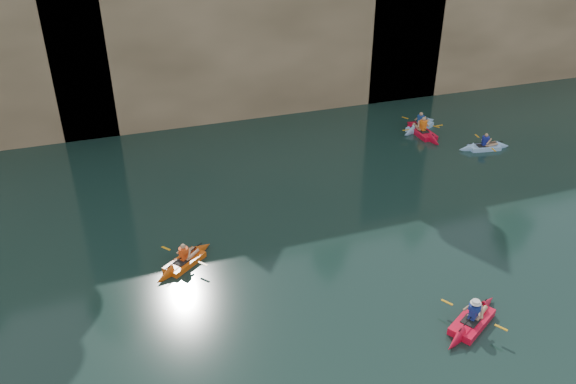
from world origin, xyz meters
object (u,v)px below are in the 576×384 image
object	(u,v)px
main_kayaker	(472,321)
kayaker_ltblue_near	(484,147)
kayaker_orange	(185,261)
kayaker_red_far	(422,132)

from	to	relation	value
main_kayaker	kayaker_ltblue_near	size ratio (longest dim) A/B	1.09
kayaker_orange	kayaker_red_far	xyz separation A→B (m)	(15.33, 8.03, 0.02)
main_kayaker	kayaker_ltblue_near	world-z (taller)	main_kayaker
main_kayaker	kayaker_ltblue_near	xyz separation A→B (m)	(9.12, 11.63, -0.02)
main_kayaker	kayaker_ltblue_near	distance (m)	14.77
kayaker_red_far	main_kayaker	bearing A→B (deg)	155.41
main_kayaker	kayaker_ltblue_near	bearing A→B (deg)	22.44
kayaker_ltblue_near	kayaker_red_far	bearing A→B (deg)	135.37
main_kayaker	kayaker_red_far	xyz separation A→B (m)	(6.99, 14.55, -0.00)
main_kayaker	kayaker_red_far	size ratio (longest dim) A/B	0.90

